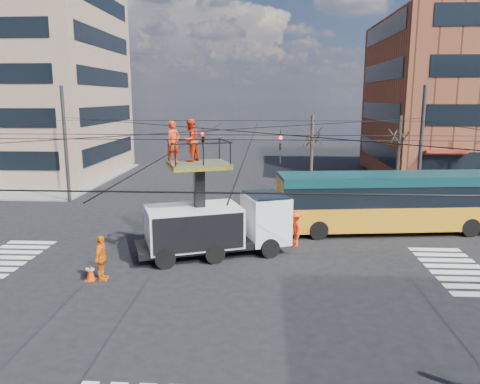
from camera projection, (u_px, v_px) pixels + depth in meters
name	position (u px, v px, depth m)	size (l,w,h in m)	color
ground	(223.00, 265.00, 20.56)	(120.00, 120.00, 0.00)	black
sidewalk_nw	(14.00, 178.00, 42.27)	(18.00, 18.00, 0.12)	slate
crosswalks	(223.00, 264.00, 20.56)	(22.40, 22.40, 0.02)	silver
building_tower	(5.00, 10.00, 42.26)	(18.06, 16.06, 30.00)	#9C7F63
overhead_network	(222.00, 167.00, 20.10)	(24.24, 24.24, 8.00)	#2D2D30
tree_a	(312.00, 135.00, 32.57)	(2.00, 2.00, 6.00)	#382B21
tree_b	(400.00, 136.00, 32.23)	(2.00, 2.00, 6.00)	#382B21
utility_truck	(216.00, 211.00, 21.56)	(7.36, 4.59, 6.27)	black
city_bus	(394.00, 201.00, 25.31)	(12.73, 4.06, 3.20)	orange
traffic_cone	(90.00, 272.00, 18.74)	(0.36, 0.36, 0.74)	#EF440A
worker_ground	(101.00, 258.00, 18.65)	(1.08, 0.45, 1.85)	orange
flagger	(295.00, 229.00, 22.94)	(1.16, 0.67, 1.80)	red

